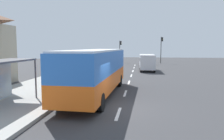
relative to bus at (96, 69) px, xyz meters
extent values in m
cube|color=#38383A|center=(1.71, 10.99, -1.86)|extent=(56.00, 92.00, 0.04)
cube|color=#999993|center=(-4.69, -1.01, -1.75)|extent=(6.20, 30.00, 0.18)
cube|color=silver|center=(1.96, -4.01, -1.84)|extent=(0.16, 2.20, 0.01)
cube|color=silver|center=(1.96, 0.99, -1.84)|extent=(0.16, 2.20, 0.01)
cube|color=silver|center=(1.96, 5.99, -1.84)|extent=(0.16, 2.20, 0.01)
cube|color=silver|center=(1.96, 10.99, -1.84)|extent=(0.16, 2.20, 0.01)
cube|color=silver|center=(1.96, 15.99, -1.84)|extent=(0.16, 2.20, 0.01)
cube|color=silver|center=(1.96, 20.99, -1.84)|extent=(0.16, 2.20, 0.01)
cube|color=silver|center=(1.96, 25.99, -1.84)|extent=(0.16, 2.20, 0.01)
cube|color=orange|center=(0.01, -0.02, -0.77)|extent=(2.89, 11.08, 1.15)
cube|color=blue|center=(0.01, -0.02, 0.53)|extent=(2.89, 11.08, 1.45)
cube|color=silver|center=(0.01, -0.02, 1.31)|extent=(2.76, 10.86, 0.12)
cube|color=black|center=(0.21, 5.43, 0.46)|extent=(2.30, 0.20, 1.22)
cube|color=black|center=(-1.22, -0.48, 0.46)|extent=(0.39, 8.58, 1.10)
cylinder|color=black|center=(-0.98, 3.92, -1.34)|extent=(0.32, 1.01, 1.00)
cylinder|color=black|center=(1.28, 3.84, -1.34)|extent=(0.32, 1.01, 1.00)
cylinder|color=black|center=(-1.25, -3.68, -1.34)|extent=(0.32, 1.01, 1.00)
cylinder|color=black|center=(1.01, -3.76, -1.34)|extent=(0.32, 1.01, 1.00)
cube|color=silver|center=(3.91, 16.48, -0.52)|extent=(2.13, 5.25, 1.96)
cube|color=black|center=(3.91, 16.48, -0.19)|extent=(2.12, 3.17, 0.44)
cylinder|color=black|center=(4.86, 14.50, -1.50)|extent=(0.24, 0.69, 0.68)
cylinder|color=black|center=(3.06, 14.45, -1.50)|extent=(0.24, 0.69, 0.68)
cylinder|color=black|center=(4.76, 18.50, -1.50)|extent=(0.24, 0.69, 0.68)
cylinder|color=black|center=(2.96, 18.45, -1.50)|extent=(0.24, 0.69, 0.68)
cube|color=black|center=(4.01, 27.07, -1.22)|extent=(1.88, 4.43, 0.60)
cube|color=black|center=(4.02, 27.27, -0.62)|extent=(1.63, 2.41, 0.60)
cylinder|color=black|center=(4.80, 25.55, -1.52)|extent=(0.21, 0.64, 0.64)
cylinder|color=black|center=(3.16, 25.58, -1.52)|extent=(0.21, 0.64, 0.64)
cylinder|color=black|center=(4.86, 28.55, -1.52)|extent=(0.21, 0.64, 0.64)
cylinder|color=black|center=(3.22, 28.58, -1.52)|extent=(0.21, 0.64, 0.64)
cylinder|color=orange|center=(-2.49, -1.11, -1.19)|extent=(0.52, 0.52, 0.95)
cylinder|color=green|center=(-2.49, -0.41, -1.19)|extent=(0.52, 0.52, 0.95)
cylinder|color=red|center=(-2.49, 0.29, -1.19)|extent=(0.52, 0.52, 0.95)
cylinder|color=blue|center=(-2.49, 0.99, -1.19)|extent=(0.52, 0.52, 0.95)
cylinder|color=#2D2D2D|center=(7.11, 31.38, 0.87)|extent=(0.14, 0.14, 5.43)
cube|color=black|center=(7.33, 31.38, 3.08)|extent=(0.24, 0.28, 0.84)
sphere|color=#360606|center=(7.45, 31.38, 3.36)|extent=(0.16, 0.16, 0.16)
sphere|color=#F2B20C|center=(7.45, 31.38, 3.08)|extent=(0.16, 0.16, 0.16)
sphere|color=black|center=(7.45, 31.38, 2.80)|extent=(0.16, 0.16, 0.16)
cylinder|color=#2D2D2D|center=(-1.49, 32.18, 0.51)|extent=(0.14, 0.14, 4.71)
cube|color=black|center=(-1.27, 32.18, 2.37)|extent=(0.24, 0.28, 0.84)
sphere|color=#360606|center=(-1.15, 32.18, 2.65)|extent=(0.16, 0.16, 0.16)
sphere|color=#F2B20C|center=(-1.15, 32.18, 2.37)|extent=(0.16, 0.16, 0.16)
sphere|color=black|center=(-1.15, 32.18, 2.09)|extent=(0.16, 0.16, 0.16)
cube|color=#4C4C51|center=(-4.39, -3.74, 0.79)|extent=(1.80, 4.00, 0.10)
cylinder|color=#4C4C51|center=(-3.54, -1.84, -0.44)|extent=(0.10, 0.10, 2.44)
camera|label=1|loc=(3.08, -14.86, 1.57)|focal=35.21mm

